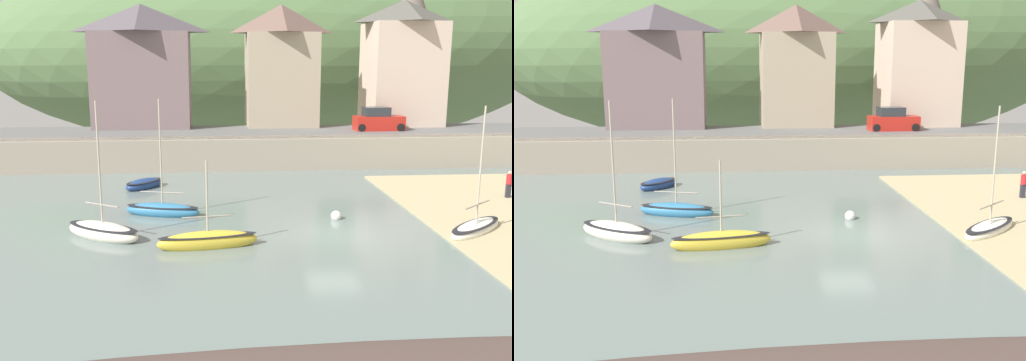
{
  "view_description": "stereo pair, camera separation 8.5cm",
  "coord_description": "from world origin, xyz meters",
  "views": [
    {
      "loc": [
        -5.81,
        -25.6,
        8.21
      ],
      "look_at": [
        -3.53,
        3.26,
        2.0
      ],
      "focal_mm": 39.6,
      "sensor_mm": 36.0,
      "label": 1
    },
    {
      "loc": [
        -5.73,
        -25.6,
        8.21
      ],
      "look_at": [
        -3.53,
        3.26,
        2.0
      ],
      "focal_mm": 39.6,
      "sensor_mm": 36.0,
      "label": 2
    }
  ],
  "objects": [
    {
      "name": "ground",
      "position": [
        1.4,
        -9.56,
        0.16
      ],
      "size": [
        48.0,
        41.0,
        0.61
      ],
      "color": "slate"
    },
    {
      "name": "parked_car_near_slipway",
      "position": [
        8.12,
        20.7,
        3.2
      ],
      "size": [
        4.15,
        1.82,
        1.95
      ],
      "rotation": [
        0.0,
        0.0,
        0.03
      ],
      "color": "red",
      "rests_on": "ground"
    },
    {
      "name": "person_on_slipway",
      "position": [
        11.87,
        6.04,
        0.98
      ],
      "size": [
        0.34,
        0.34,
        1.62
      ],
      "color": "#282833",
      "rests_on": "ground"
    },
    {
      "name": "waterfront_building_left",
      "position": [
        -11.76,
        25.2,
        7.72
      ],
      "size": [
        8.53,
        6.21,
        10.48
      ],
      "color": "slate",
      "rests_on": "ground"
    },
    {
      "name": "mooring_buoy",
      "position": [
        0.64,
        2.57,
        0.17
      ],
      "size": [
        0.56,
        0.56,
        0.56
      ],
      "color": "silver",
      "rests_on": "ground"
    },
    {
      "name": "quay_seawall",
      "position": [
        0.0,
        17.5,
        1.36
      ],
      "size": [
        48.0,
        9.4,
        2.4
      ],
      "color": "gray",
      "rests_on": "ground"
    },
    {
      "name": "fishing_boat_green",
      "position": [
        -10.28,
        10.81,
        0.25
      ],
      "size": [
        2.85,
        2.99,
        0.81
      ],
      "rotation": [
        0.0,
        0.0,
        0.85
      ],
      "color": "navy",
      "rests_on": "ground"
    },
    {
      "name": "dinghy_open_wooden",
      "position": [
        -6.07,
        -1.51,
        0.32
      ],
      "size": [
        4.6,
        1.51,
        4.17
      ],
      "rotation": [
        0.0,
        0.0,
        0.14
      ],
      "color": "gold",
      "rests_on": "ground"
    },
    {
      "name": "sailboat_far_left",
      "position": [
        -8.53,
        4.08,
        0.3
      ],
      "size": [
        4.27,
        2.16,
        6.43
      ],
      "rotation": [
        0.0,
        0.0,
        -0.26
      ],
      "color": "teal",
      "rests_on": "ground"
    },
    {
      "name": "waterfront_building_right",
      "position": [
        11.47,
        25.2,
        7.97
      ],
      "size": [
        6.65,
        6.29,
        10.99
      ],
      "color": "beige",
      "rests_on": "ground"
    },
    {
      "name": "church_with_spire",
      "position": [
        13.48,
        29.2,
        9.65
      ],
      "size": [
        3.0,
        3.0,
        14.09
      ],
      "color": "gray",
      "rests_on": "ground"
    },
    {
      "name": "hillside_backdrop",
      "position": [
        2.92,
        55.2,
        9.43
      ],
      "size": [
        80.0,
        44.0,
        26.95
      ],
      "color": "#516F43",
      "rests_on": "ground"
    },
    {
      "name": "sailboat_blue_trim",
      "position": [
        -10.98,
        0.28,
        0.33
      ],
      "size": [
        4.17,
        3.3,
        6.64
      ],
      "rotation": [
        0.0,
        0.0,
        -0.56
      ],
      "color": "silver",
      "rests_on": "ground"
    },
    {
      "name": "waterfront_building_centre",
      "position": [
        0.42,
        25.2,
        7.76
      ],
      "size": [
        6.44,
        5.81,
        10.52
      ],
      "color": "tan",
      "rests_on": "ground"
    },
    {
      "name": "sailboat_white_hull",
      "position": [
        6.82,
        -0.38,
        0.27
      ],
      "size": [
        4.11,
        3.68,
        6.3
      ],
      "rotation": [
        0.0,
        0.0,
        0.69
      ],
      "color": "white",
      "rests_on": "ground"
    }
  ]
}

